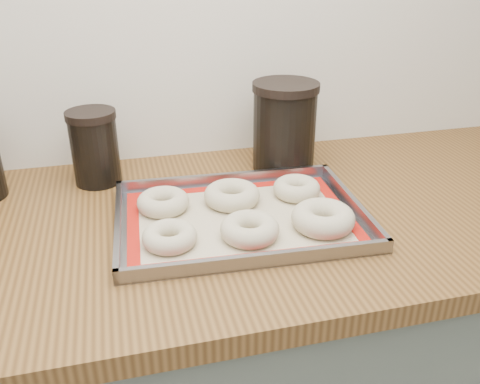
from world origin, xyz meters
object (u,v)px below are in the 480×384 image
object	(u,v)px
bagel_back_mid	(232,195)
canister_right	(284,126)
bagel_back_left	(163,202)
bagel_back_right	(297,188)
bagel_front_left	(170,237)
baking_tray	(240,217)
canister_mid	(95,147)
bagel_front_mid	(250,229)
bagel_front_right	(323,218)

from	to	relation	value
bagel_back_mid	canister_right	world-z (taller)	canister_right
bagel_back_left	bagel_back_right	size ratio (longest dim) A/B	1.05
bagel_front_left	bagel_back_left	distance (m)	0.13
baking_tray	canister_mid	xyz separation A→B (m)	(-0.26, 0.25, 0.07)
bagel_front_mid	baking_tray	bearing A→B (deg)	89.17
baking_tray	bagel_front_mid	distance (m)	0.07
bagel_back_right	canister_mid	world-z (taller)	canister_mid
bagel_front_right	bagel_back_left	xyz separation A→B (m)	(-0.27, 0.14, -0.00)
canister_mid	canister_right	bearing A→B (deg)	-3.04
bagel_back_right	bagel_back_left	bearing A→B (deg)	178.54
bagel_front_mid	bagel_front_right	world-z (taller)	bagel_front_right
bagel_front_right	bagel_back_right	distance (m)	0.13
bagel_front_left	bagel_back_mid	size ratio (longest dim) A/B	0.86
bagel_back_right	bagel_front_right	bearing A→B (deg)	-89.28
canister_right	bagel_back_left	bearing A→B (deg)	-152.63
bagel_back_left	canister_right	world-z (taller)	canister_right
bagel_front_mid	bagel_back_mid	size ratio (longest dim) A/B	0.94
bagel_front_left	canister_right	world-z (taller)	canister_right
bagel_back_left	canister_right	distance (m)	0.34
baking_tray	bagel_front_right	distance (m)	0.16
bagel_back_left	canister_right	size ratio (longest dim) A/B	0.51
baking_tray	bagel_back_right	xyz separation A→B (m)	(0.14, 0.06, 0.02)
bagel_front_right	bagel_back_mid	xyz separation A→B (m)	(-0.14, 0.14, -0.00)
bagel_front_left	canister_mid	size ratio (longest dim) A/B	0.59
baking_tray	bagel_back_left	world-z (taller)	bagel_back_left
bagel_front_right	canister_mid	distance (m)	0.51
bagel_front_left	canister_mid	xyz separation A→B (m)	(-0.12, 0.31, 0.06)
bagel_front_right	canister_mid	world-z (taller)	canister_mid
baking_tray	bagel_back_mid	distance (m)	0.07
baking_tray	canister_mid	world-z (taller)	canister_mid
bagel_front_left	canister_right	bearing A→B (deg)	43.40
bagel_front_mid	bagel_back_left	xyz separation A→B (m)	(-0.14, 0.14, -0.00)
bagel_front_left	bagel_front_right	size ratio (longest dim) A/B	0.82
bagel_back_mid	canister_mid	xyz separation A→B (m)	(-0.26, 0.18, 0.06)
baking_tray	bagel_back_mid	size ratio (longest dim) A/B	4.30
baking_tray	canister_right	world-z (taller)	canister_right
canister_mid	bagel_front_right	bearing A→B (deg)	-38.75
bagel_back_left	canister_mid	distance (m)	0.22
bagel_back_right	canister_mid	bearing A→B (deg)	155.11
bagel_back_left	bagel_back_mid	world-z (taller)	bagel_back_mid
bagel_back_mid	bagel_back_right	world-z (taller)	bagel_back_mid
canister_mid	baking_tray	bearing A→B (deg)	-43.49
bagel_back_left	bagel_back_right	bearing A→B (deg)	-1.46
bagel_front_left	canister_right	size ratio (longest dim) A/B	0.48
baking_tray	canister_mid	bearing A→B (deg)	136.51
canister_mid	canister_right	size ratio (longest dim) A/B	0.81
canister_right	bagel_front_right	bearing A→B (deg)	-94.48
canister_mid	bagel_back_left	bearing A→B (deg)	-55.22
bagel_back_left	bagel_back_mid	size ratio (longest dim) A/B	0.91
bagel_back_mid	bagel_back_right	distance (m)	0.14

